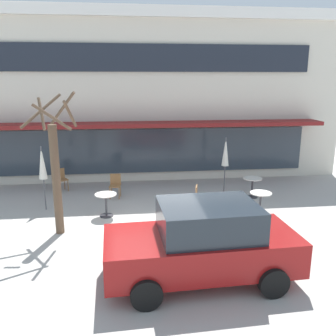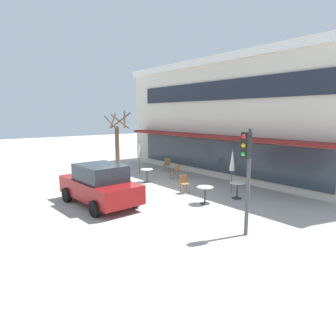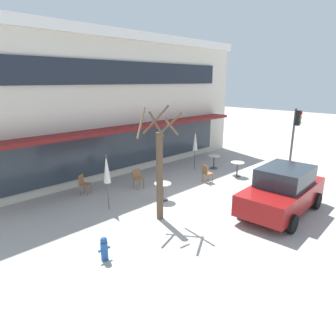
# 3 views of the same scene
# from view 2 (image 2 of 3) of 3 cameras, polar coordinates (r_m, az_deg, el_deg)

# --- Properties ---
(ground_plane) EXTENTS (80.00, 80.00, 0.00)m
(ground_plane) POSITION_cam_2_polar(r_m,az_deg,el_deg) (15.00, -6.99, -4.66)
(ground_plane) COLOR #ADA8A0
(building_facade) EXTENTS (17.67, 9.10, 7.22)m
(building_facade) POSITION_cam_2_polar(r_m,az_deg,el_deg) (21.44, 16.45, 9.20)
(building_facade) COLOR beige
(building_facade) RESTS_ON ground
(cafe_table_near_wall) EXTENTS (0.70, 0.70, 0.76)m
(cafe_table_near_wall) POSITION_cam_2_polar(r_m,az_deg,el_deg) (13.03, 7.07, -4.61)
(cafe_table_near_wall) COLOR #333338
(cafe_table_near_wall) RESTS_ON ground
(cafe_table_streetside) EXTENTS (0.70, 0.70, 0.76)m
(cafe_table_streetside) POSITION_cam_2_polar(r_m,az_deg,el_deg) (17.07, -4.04, -1.02)
(cafe_table_streetside) COLOR #333338
(cafe_table_streetside) RESTS_ON ground
(cafe_table_by_tree) EXTENTS (0.70, 0.70, 0.76)m
(cafe_table_by_tree) POSITION_cam_2_polar(r_m,az_deg,el_deg) (14.08, 13.04, -3.67)
(cafe_table_by_tree) COLOR #333338
(cafe_table_by_tree) RESTS_ON ground
(patio_umbrella_green_folded) EXTENTS (0.28, 0.28, 2.20)m
(patio_umbrella_green_folded) POSITION_cam_2_polar(r_m,az_deg,el_deg) (19.10, -5.53, 3.53)
(patio_umbrella_green_folded) COLOR #4C4C51
(patio_umbrella_green_folded) RESTS_ON ground
(patio_umbrella_cream_folded) EXTENTS (0.28, 0.28, 2.20)m
(patio_umbrella_cream_folded) POSITION_cam_2_polar(r_m,az_deg,el_deg) (14.94, 12.16, 1.50)
(patio_umbrella_cream_folded) COLOR #4C4C51
(patio_umbrella_cream_folded) RESTS_ON ground
(cafe_chair_0) EXTENTS (0.45, 0.45, 0.89)m
(cafe_chair_0) POSITION_cam_2_polar(r_m,az_deg,el_deg) (18.01, 1.41, -0.38)
(cafe_chair_0) COLOR olive
(cafe_chair_0) RESTS_ON ground
(cafe_chair_1) EXTENTS (0.55, 0.55, 0.89)m
(cafe_chair_1) POSITION_cam_2_polar(r_m,az_deg,el_deg) (20.35, -0.19, 0.85)
(cafe_chair_1) COLOR olive
(cafe_chair_1) RESTS_ON ground
(cafe_chair_2) EXTENTS (0.49, 0.49, 0.89)m
(cafe_chair_2) POSITION_cam_2_polar(r_m,az_deg,el_deg) (14.73, 3.13, -2.77)
(cafe_chair_2) COLOR olive
(cafe_chair_2) RESTS_ON ground
(parked_sedan) EXTENTS (4.28, 2.17, 1.76)m
(parked_sedan) POSITION_cam_2_polar(r_m,az_deg,el_deg) (13.04, -12.91, -3.13)
(parked_sedan) COLOR maroon
(parked_sedan) RESTS_ON ground
(street_tree) EXTENTS (1.56, 1.50, 4.04)m
(street_tree) POSITION_cam_2_polar(r_m,az_deg,el_deg) (17.33, -9.57, 3.72)
(street_tree) COLOR brown
(street_tree) RESTS_ON ground
(traffic_light_pole) EXTENTS (0.26, 0.44, 3.40)m
(traffic_light_pole) POSITION_cam_2_polar(r_m,az_deg,el_deg) (9.49, 14.81, 0.59)
(traffic_light_pole) COLOR #47474C
(traffic_light_pole) RESTS_ON ground
(fire_hydrant) EXTENTS (0.36, 0.20, 0.71)m
(fire_hydrant) POSITION_cam_2_polar(r_m,az_deg,el_deg) (19.82, -15.55, -0.28)
(fire_hydrant) COLOR #1E4C8C
(fire_hydrant) RESTS_ON ground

